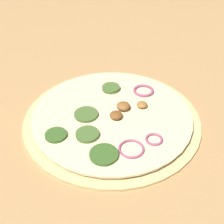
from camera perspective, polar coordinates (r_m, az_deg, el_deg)
The scene contains 2 objects.
ground_plane at distance 0.59m, azimuth 0.00°, elevation -1.48°, with size 3.00×3.00×0.00m, color tan.
pizza at distance 0.58m, azimuth -0.01°, elevation -1.02°, with size 0.33×0.33×0.03m.
Camera 1 is at (-0.28, -0.35, 0.38)m, focal length 50.00 mm.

